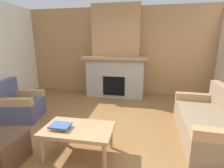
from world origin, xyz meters
TOP-DOWN VIEW (x-y plane):
  - ground at (0.00, 0.00)m, footprint 9.00×9.00m
  - wall_back_wood_panel at (0.00, 3.00)m, footprint 6.00×0.12m
  - fireplace at (0.00, 2.62)m, footprint 1.90×0.82m
  - couch at (1.99, 0.44)m, footprint 0.94×1.85m
  - armchair at (-1.80, 0.55)m, footprint 0.90×0.90m
  - coffee_table at (-0.07, -0.42)m, footprint 1.00×0.60m
  - ottoman at (-1.01, -0.80)m, footprint 0.52×0.52m
  - book_stack_near_edge at (-0.30, -0.48)m, footprint 0.28×0.22m

SIDE VIEW (x-z plane):
  - ground at x=0.00m, z-range 0.00..0.00m
  - ottoman at x=-1.01m, z-range 0.00..0.40m
  - couch at x=1.99m, z-range -0.14..0.71m
  - armchair at x=-1.80m, z-range -0.13..0.72m
  - coffee_table at x=-0.07m, z-range 0.16..0.59m
  - book_stack_near_edge at x=-0.30m, z-range 0.43..0.49m
  - fireplace at x=0.00m, z-range -0.19..2.51m
  - wall_back_wood_panel at x=0.00m, z-range 0.00..2.70m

